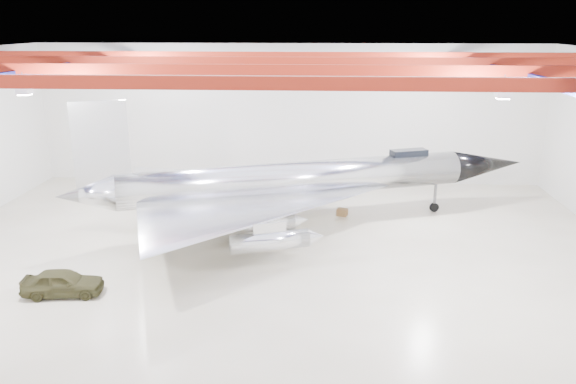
{
  "coord_description": "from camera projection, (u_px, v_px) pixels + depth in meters",
  "views": [
    {
      "loc": [
        2.76,
        -29.36,
        12.47
      ],
      "look_at": [
        0.77,
        2.0,
        3.0
      ],
      "focal_mm": 35.0,
      "sensor_mm": 36.0,
      "label": 1
    }
  ],
  "objects": [
    {
      "name": "spares_box",
      "position": [
        292.0,
        205.0,
        39.59
      ],
      "size": [
        0.49,
        0.49,
        0.39
      ],
      "primitive_type": "cylinder",
      "rotation": [
        0.0,
        0.0,
        -0.16
      ],
      "color": "#59595B",
      "rests_on": "floor"
    },
    {
      "name": "toolbox_red",
      "position": [
        286.0,
        215.0,
        37.63
      ],
      "size": [
        0.44,
        0.37,
        0.28
      ],
      "primitive_type": "cube",
      "rotation": [
        0.0,
        0.0,
        0.13
      ],
      "color": "maroon",
      "rests_on": "floor"
    },
    {
      "name": "parts_bin",
      "position": [
        342.0,
        212.0,
        37.86
      ],
      "size": [
        0.81,
        0.73,
        0.47
      ],
      "primitive_type": "cube",
      "rotation": [
        0.0,
        0.0,
        -0.35
      ],
      "color": "olive",
      "rests_on": "floor"
    },
    {
      "name": "ceiling",
      "position": [
        271.0,
        53.0,
        28.65
      ],
      "size": [
        40.0,
        40.0,
        0.0
      ],
      "primitive_type": "plane",
      "rotation": [
        3.14,
        0.0,
        0.0
      ],
      "color": "#0A0F38",
      "rests_on": "wall_back"
    },
    {
      "name": "jeep",
      "position": [
        63.0,
        283.0,
        26.68
      ],
      "size": [
        3.91,
        1.97,
        1.28
      ],
      "primitive_type": "imported",
      "rotation": [
        0.0,
        0.0,
        1.7
      ],
      "color": "#39371C",
      "rests_on": "floor"
    },
    {
      "name": "jet_aircraft",
      "position": [
        296.0,
        184.0,
        35.36
      ],
      "size": [
        29.72,
        22.39,
        8.39
      ],
      "rotation": [
        0.0,
        0.0,
        0.34
      ],
      "color": "silver",
      "rests_on": "floor"
    },
    {
      "name": "floor",
      "position": [
        272.0,
        252.0,
        31.82
      ],
      "size": [
        40.0,
        40.0,
        0.0
      ],
      "primitive_type": "plane",
      "color": "#C0B498",
      "rests_on": "ground"
    },
    {
      "name": "ceiling_structure",
      "position": [
        271.0,
        67.0,
        28.84
      ],
      "size": [
        39.5,
        29.5,
        1.08
      ],
      "color": "maroon",
      "rests_on": "ceiling"
    },
    {
      "name": "oil_barrel",
      "position": [
        280.0,
        227.0,
        35.25
      ],
      "size": [
        0.59,
        0.55,
        0.33
      ],
      "primitive_type": "cube",
      "rotation": [
        0.0,
        0.0,
        0.44
      ],
      "color": "olive",
      "rests_on": "floor"
    },
    {
      "name": "wall_back",
      "position": [
        289.0,
        115.0,
        44.57
      ],
      "size": [
        40.0,
        0.0,
        40.0
      ],
      "primitive_type": "plane",
      "rotation": [
        1.57,
        0.0,
        0.0
      ],
      "color": "silver",
      "rests_on": "floor"
    },
    {
      "name": "engine_drum",
      "position": [
        292.0,
        239.0,
        33.16
      ],
      "size": [
        0.61,
        0.61,
        0.45
      ],
      "primitive_type": "cylinder",
      "rotation": [
        0.0,
        0.0,
        -0.25
      ],
      "color": "#59595B",
      "rests_on": "floor"
    },
    {
      "name": "crate_small",
      "position": [
        194.0,
        209.0,
        38.95
      ],
      "size": [
        0.37,
        0.3,
        0.25
      ],
      "primitive_type": "cube",
      "rotation": [
        0.0,
        0.0,
        0.02
      ],
      "color": "#59595B",
      "rests_on": "floor"
    },
    {
      "name": "crate_ply",
      "position": [
        214.0,
        218.0,
        36.98
      ],
      "size": [
        0.52,
        0.44,
        0.32
      ],
      "primitive_type": "cube",
      "rotation": [
        0.0,
        0.0,
        0.17
      ],
      "color": "olive",
      "rests_on": "floor"
    }
  ]
}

